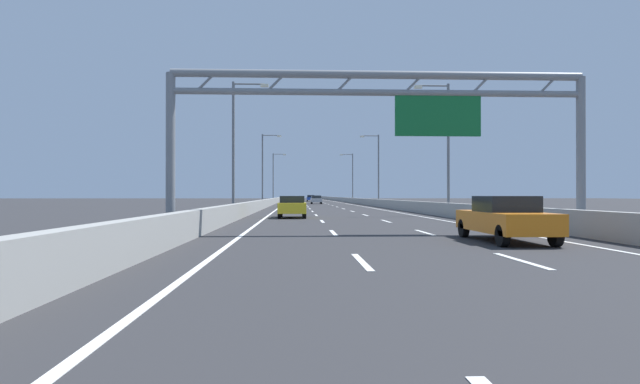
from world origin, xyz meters
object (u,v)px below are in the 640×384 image
at_px(sign_gantry, 387,109).
at_px(blue_car, 311,198).
at_px(streetlamp_right_far, 377,165).
at_px(streetlamp_right_distant, 351,175).
at_px(orange_car, 505,218).
at_px(streetlamp_left_mid, 237,140).
at_px(streetlamp_right_mid, 445,141).
at_px(streetlamp_left_distant, 274,175).
at_px(silver_car, 316,199).
at_px(yellow_car, 292,206).
at_px(streetlamp_left_far, 264,165).

height_order(sign_gantry, blue_car, sign_gantry).
height_order(streetlamp_right_far, streetlamp_right_distant, same).
height_order(streetlamp_right_far, orange_car, streetlamp_right_far).
distance_m(streetlamp_left_mid, streetlamp_right_mid, 14.93).
xyz_separation_m(streetlamp_left_mid, streetlamp_left_distant, (0.00, 65.19, 0.00)).
relative_size(streetlamp_right_mid, streetlamp_right_distant, 1.00).
bearing_deg(silver_car, streetlamp_left_distant, 116.29).
relative_size(streetlamp_right_distant, yellow_car, 2.29).
height_order(streetlamp_left_far, orange_car, streetlamp_left_far).
bearing_deg(streetlamp_left_far, streetlamp_left_mid, -90.00).
relative_size(streetlamp_left_mid, streetlamp_left_distant, 1.00).
relative_size(streetlamp_left_mid, blue_car, 2.04).
bearing_deg(streetlamp_left_mid, blue_car, 84.83).
height_order(blue_car, orange_car, orange_car).
height_order(streetlamp_left_far, blue_car, streetlamp_left_far).
relative_size(streetlamp_left_mid, streetlamp_right_mid, 1.00).
relative_size(streetlamp_left_mid, yellow_car, 2.29).
xyz_separation_m(yellow_car, orange_car, (6.92, -18.02, 0.00)).
height_order(streetlamp_left_distant, blue_car, streetlamp_left_distant).
height_order(silver_car, orange_car, orange_car).
relative_size(streetlamp_right_distant, silver_car, 2.08).
relative_size(sign_gantry, silver_car, 3.62).
bearing_deg(streetlamp_right_distant, yellow_car, -99.12).
height_order(streetlamp_left_far, silver_car, streetlamp_left_far).
bearing_deg(streetlamp_left_distant, streetlamp_right_distant, 0.00).
bearing_deg(blue_car, orange_car, -88.15).
relative_size(streetlamp_right_mid, yellow_car, 2.29).
bearing_deg(streetlamp_left_far, streetlamp_left_distant, 90.00).
height_order(streetlamp_left_far, streetlamp_right_far, same).
distance_m(sign_gantry, orange_car, 6.55).
bearing_deg(streetlamp_left_far, blue_car, 81.53).
relative_size(streetlamp_left_distant, yellow_car, 2.29).
xyz_separation_m(streetlamp_right_far, blue_car, (-7.42, 50.44, -4.66)).
height_order(sign_gantry, yellow_car, sign_gantry).
distance_m(streetlamp_left_far, streetlamp_left_distant, 32.60).
bearing_deg(sign_gantry, yellow_car, 105.27).
bearing_deg(streetlamp_right_mid, orange_car, -100.84).
bearing_deg(orange_car, yellow_car, 111.00).
relative_size(yellow_car, orange_car, 0.90).
bearing_deg(streetlamp_left_far, streetlamp_right_far, 0.00).
bearing_deg(streetlamp_right_distant, streetlamp_right_mid, -90.00).
bearing_deg(orange_car, streetlamp_right_far, 85.68).
bearing_deg(streetlamp_left_far, streetlamp_right_mid, -65.39).
bearing_deg(orange_car, silver_car, 92.69).
height_order(sign_gantry, silver_car, sign_gantry).
xyz_separation_m(blue_car, orange_car, (3.36, -104.25, 0.00)).
relative_size(streetlamp_right_distant, orange_car, 2.06).
bearing_deg(sign_gantry, streetlamp_left_mid, 114.33).
xyz_separation_m(streetlamp_left_mid, streetlamp_right_far, (14.93, 32.60, 0.00)).
distance_m(sign_gantry, silver_car, 67.26).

